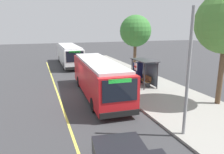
{
  "coord_description": "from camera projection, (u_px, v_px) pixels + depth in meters",
  "views": [
    {
      "loc": [
        17.75,
        -3.66,
        5.6
      ],
      "look_at": [
        2.41,
        1.78,
        1.77
      ],
      "focal_mm": 34.32,
      "sensor_mm": 36.0,
      "label": 1
    }
  ],
  "objects": [
    {
      "name": "ground_plane",
      "position": [
        84.0,
        92.0,
        18.76
      ],
      "size": [
        120.0,
        120.0,
        0.0
      ],
      "primitive_type": "plane",
      "color": "#38383A"
    },
    {
      "name": "route_sign_post",
      "position": [
        136.0,
        75.0,
        16.42
      ],
      "size": [
        0.44,
        0.08,
        2.8
      ],
      "color": "#333338",
      "rests_on": "sidewalk_curb"
    },
    {
      "name": "sidewalk_curb",
      "position": [
        145.0,
        85.0,
        20.69
      ],
      "size": [
        44.0,
        6.4,
        0.15
      ],
      "primitive_type": "cube",
      "color": "gray",
      "rests_on": "ground_plane"
    },
    {
      "name": "street_tree_upstreet",
      "position": [
        135.0,
        31.0,
        25.02
      ],
      "size": [
        3.67,
        3.67,
        6.82
      ],
      "color": "brown",
      "rests_on": "sidewalk_curb"
    },
    {
      "name": "transit_bus_main",
      "position": [
        99.0,
        77.0,
        17.51
      ],
      "size": [
        10.93,
        3.05,
        2.95
      ],
      "color": "red",
      "rests_on": "ground_plane"
    },
    {
      "name": "waiting_bench",
      "position": [
        145.0,
        80.0,
        20.4
      ],
      "size": [
        1.6,
        0.48,
        0.95
      ],
      "color": "brown",
      "rests_on": "sidewalk_curb"
    },
    {
      "name": "bus_shelter",
      "position": [
        145.0,
        67.0,
        20.16
      ],
      "size": [
        2.9,
        1.6,
        2.48
      ],
      "color": "#333338",
      "rests_on": "sidewalk_curb"
    },
    {
      "name": "lane_stripe_center",
      "position": [
        58.0,
        95.0,
        18.04
      ],
      "size": [
        36.0,
        0.14,
        0.01
      ],
      "primitive_type": "cube",
      "color": "#E0D64C",
      "rests_on": "ground_plane"
    },
    {
      "name": "transit_bus_second",
      "position": [
        69.0,
        54.0,
        31.78
      ],
      "size": [
        11.38,
        2.83,
        2.95
      ],
      "color": "white",
      "rests_on": "ground_plane"
    },
    {
      "name": "utility_pole",
      "position": [
        188.0,
        74.0,
        10.47
      ],
      "size": [
        0.16,
        0.16,
        6.4
      ],
      "primitive_type": "cylinder",
      "color": "gray",
      "rests_on": "sidewalk_curb"
    }
  ]
}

